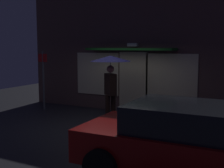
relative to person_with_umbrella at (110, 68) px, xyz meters
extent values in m
plane|color=#26262B|center=(0.11, -0.63, -1.71)|extent=(18.00, 18.00, 0.00)
cube|color=brown|center=(0.11, 1.72, 0.53)|extent=(8.93, 0.30, 4.49)
cube|color=beige|center=(0.11, 1.55, -0.61)|extent=(1.10, 0.04, 2.20)
cube|color=beige|center=(-1.39, 1.55, -0.36)|extent=(1.80, 0.04, 1.60)
cube|color=beige|center=(1.50, 1.55, -0.36)|extent=(1.80, 0.04, 1.60)
cube|color=white|center=(0.11, 1.47, 0.74)|extent=(0.36, 0.16, 0.12)
cube|color=#144C19|center=(0.11, 1.22, 0.59)|extent=(3.20, 0.70, 0.08)
cylinder|color=black|center=(0.06, 0.08, -1.29)|extent=(0.15, 0.15, 0.85)
cylinder|color=black|center=(-0.06, -0.08, -1.29)|extent=(0.15, 0.15, 0.85)
cube|color=black|center=(0.00, 0.00, -0.52)|extent=(0.51, 0.47, 0.69)
cube|color=silver|center=(-0.08, 0.10, -0.52)|extent=(0.12, 0.10, 0.55)
cube|color=navy|center=(-0.08, 0.10, -0.54)|extent=(0.05, 0.05, 0.44)
sphere|color=tan|center=(0.00, 0.00, -0.03)|extent=(0.23, 0.23, 0.23)
cylinder|color=slate|center=(0.00, 0.00, -0.04)|extent=(0.02, 0.02, 0.88)
cone|color=#14144C|center=(0.00, 0.00, 0.31)|extent=(1.28, 1.28, 0.18)
cube|color=maroon|center=(3.37, -3.08, -1.13)|extent=(4.26, 1.95, 0.62)
cube|color=black|center=(3.37, -3.08, -0.58)|extent=(2.40, 1.68, 0.48)
cylinder|color=black|center=(1.92, -2.19, -1.39)|extent=(0.65, 0.24, 0.64)
cylinder|color=black|center=(1.96, -4.04, -1.39)|extent=(0.65, 0.24, 0.64)
cylinder|color=#595B60|center=(-3.03, 0.35, -0.60)|extent=(0.07, 0.07, 2.22)
cube|color=red|center=(-3.03, 0.33, 0.26)|extent=(0.40, 0.02, 0.30)
cylinder|color=#B2A899|center=(1.53, 0.68, -1.45)|extent=(0.23, 0.23, 0.53)
camera|label=1|loc=(4.48, -8.42, 0.68)|focal=48.57mm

